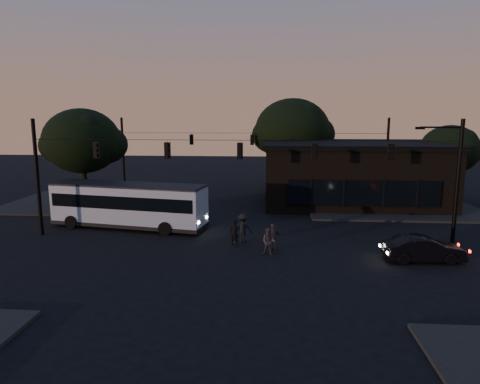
# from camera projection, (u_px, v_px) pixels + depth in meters

# --- Properties ---
(ground) EXTENTS (120.00, 120.00, 0.00)m
(ground) POSITION_uv_depth(u_px,v_px,m) (235.00, 259.00, 23.10)
(ground) COLOR black
(ground) RESTS_ON ground
(sidewalk_far_right) EXTENTS (14.00, 10.00, 0.15)m
(sidewalk_far_right) POSITION_uv_depth(u_px,v_px,m) (391.00, 207.00, 35.96)
(sidewalk_far_right) COLOR black
(sidewalk_far_right) RESTS_ON ground
(sidewalk_far_left) EXTENTS (14.00, 10.00, 0.15)m
(sidewalk_far_left) POSITION_uv_depth(u_px,v_px,m) (91.00, 203.00, 37.85)
(sidewalk_far_left) COLOR black
(sidewalk_far_left) RESTS_ON ground
(building) EXTENTS (15.40, 10.41, 5.40)m
(building) POSITION_uv_depth(u_px,v_px,m) (352.00, 173.00, 37.65)
(building) COLOR black
(building) RESTS_ON ground
(tree_behind) EXTENTS (7.60, 7.60, 9.43)m
(tree_behind) POSITION_uv_depth(u_px,v_px,m) (292.00, 131.00, 43.32)
(tree_behind) COLOR black
(tree_behind) RESTS_ON ground
(tree_right) EXTENTS (5.20, 5.20, 6.86)m
(tree_right) POSITION_uv_depth(u_px,v_px,m) (450.00, 150.00, 38.65)
(tree_right) COLOR black
(tree_right) RESTS_ON ground
(tree_left) EXTENTS (6.40, 6.40, 8.30)m
(tree_left) POSITION_uv_depth(u_px,v_px,m) (82.00, 141.00, 35.91)
(tree_left) COLOR black
(tree_left) RESTS_ON ground
(signal_rig_near) EXTENTS (26.24, 0.30, 7.50)m
(signal_rig_near) POSITION_uv_depth(u_px,v_px,m) (240.00, 169.00, 26.25)
(signal_rig_near) COLOR black
(signal_rig_near) RESTS_ON ground
(signal_rig_far) EXTENTS (26.24, 0.30, 7.50)m
(signal_rig_far) POSITION_uv_depth(u_px,v_px,m) (252.00, 152.00, 42.00)
(signal_rig_far) COLOR black
(signal_rig_far) RESTS_ON ground
(bus) EXTENTS (11.17, 4.44, 3.07)m
(bus) POSITION_uv_depth(u_px,v_px,m) (129.00, 203.00, 29.48)
(bus) COLOR #95A8BE
(bus) RESTS_ON ground
(car) EXTENTS (4.22, 1.67, 1.37)m
(car) POSITION_uv_depth(u_px,v_px,m) (424.00, 249.00, 22.72)
(car) COLOR black
(car) RESTS_ON ground
(pedestrian_a) EXTENTS (0.63, 0.46, 1.58)m
(pedestrian_a) POSITION_uv_depth(u_px,v_px,m) (234.00, 233.00, 25.42)
(pedestrian_a) COLOR black
(pedestrian_a) RESTS_ON ground
(pedestrian_b) EXTENTS (0.84, 0.71, 1.52)m
(pedestrian_b) POSITION_uv_depth(u_px,v_px,m) (269.00, 242.00, 23.76)
(pedestrian_b) COLOR #3A3534
(pedestrian_b) RESTS_ON ground
(pedestrian_c) EXTENTS (0.97, 0.78, 1.54)m
(pedestrian_c) POSITION_uv_depth(u_px,v_px,m) (273.00, 237.00, 24.66)
(pedestrian_c) COLOR #362E38
(pedestrian_c) RESTS_ON ground
(pedestrian_d) EXTENTS (1.21, 0.78, 1.78)m
(pedestrian_d) POSITION_uv_depth(u_px,v_px,m) (243.00, 228.00, 26.17)
(pedestrian_d) COLOR black
(pedestrian_d) RESTS_ON ground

